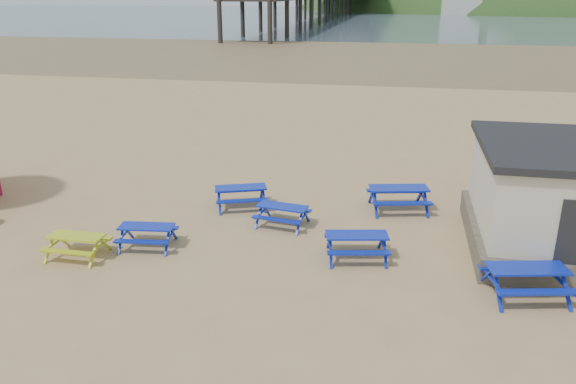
# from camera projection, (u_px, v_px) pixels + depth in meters

# --- Properties ---
(ground) EXTENTS (400.00, 400.00, 0.00)m
(ground) POSITION_uv_depth(u_px,v_px,m) (242.00, 236.00, 17.30)
(ground) COLOR tan
(ground) RESTS_ON ground
(wet_sand) EXTENTS (400.00, 400.00, 0.00)m
(wet_sand) POSITION_uv_depth(u_px,v_px,m) (366.00, 53.00, 68.04)
(wet_sand) COLOR olive
(wet_sand) RESTS_ON ground
(sea) EXTENTS (400.00, 400.00, 0.00)m
(sea) POSITION_uv_depth(u_px,v_px,m) (392.00, 15.00, 174.11)
(sea) COLOR #4C5F6C
(sea) RESTS_ON ground
(picnic_table_blue_a) EXTENTS (2.15, 1.95, 0.74)m
(picnic_table_blue_a) POSITION_uv_depth(u_px,v_px,m) (241.00, 197.00, 19.52)
(picnic_table_blue_a) COLOR #012E9F
(picnic_table_blue_a) RESTS_ON ground
(picnic_table_blue_b) EXTENTS (1.78, 1.52, 0.67)m
(picnic_table_blue_b) POSITION_uv_depth(u_px,v_px,m) (282.00, 216.00, 17.99)
(picnic_table_blue_b) COLOR #012E9F
(picnic_table_blue_b) RESTS_ON ground
(picnic_table_blue_c) EXTENTS (2.28, 2.00, 0.83)m
(picnic_table_blue_c) POSITION_uv_depth(u_px,v_px,m) (398.00, 199.00, 19.22)
(picnic_table_blue_c) COLOR #012E9F
(picnic_table_blue_c) RESTS_ON ground
(picnic_table_blue_d) EXTENTS (1.73, 1.46, 0.67)m
(picnic_table_blue_d) POSITION_uv_depth(u_px,v_px,m) (147.00, 236.00, 16.48)
(picnic_table_blue_d) COLOR #012E9F
(picnic_table_blue_d) RESTS_ON ground
(picnic_table_blue_e) EXTENTS (1.98, 1.72, 0.73)m
(picnic_table_blue_e) POSITION_uv_depth(u_px,v_px,m) (356.00, 246.00, 15.77)
(picnic_table_blue_e) COLOR #012E9F
(picnic_table_blue_e) RESTS_ON ground
(picnic_table_blue_f) EXTENTS (2.19, 1.91, 0.80)m
(picnic_table_blue_f) POSITION_uv_depth(u_px,v_px,m) (526.00, 282.00, 13.76)
(picnic_table_blue_f) COLOR #012E9F
(picnic_table_blue_f) RESTS_ON ground
(picnic_table_yellow) EXTENTS (1.57, 1.26, 0.66)m
(picnic_table_yellow) POSITION_uv_depth(u_px,v_px,m) (77.00, 246.00, 15.86)
(picnic_table_yellow) COLOR #B2D013
(picnic_table_yellow) RESTS_ON ground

